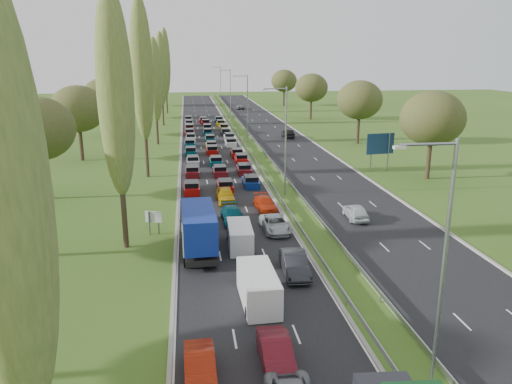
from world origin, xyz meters
TOP-DOWN VIEW (x-y plane):
  - ground at (4.50, 80.00)m, footprint 260.00×260.00m
  - near_carriageway at (-2.25, 82.50)m, footprint 10.50×215.00m
  - far_carriageway at (11.25, 82.50)m, footprint 10.50×215.00m
  - central_reservation at (4.50, 82.50)m, footprint 2.36×215.00m
  - lamp_columns at (4.50, 78.00)m, footprint 0.18×140.18m
  - poplar_row at (-11.50, 68.17)m, footprint 2.80×127.80m
  - woodland_left at (-22.00, 62.63)m, footprint 8.00×166.00m
  - woodland_right at (24.00, 66.67)m, footprint 8.00×153.00m
  - traffic_queue_fill at (-2.26, 77.56)m, footprint 9.14×68.51m
  - near_car_1 at (-6.00, 10.55)m, footprint 1.58×4.30m
  - near_car_2 at (-5.84, 33.37)m, footprint 2.41×5.15m
  - near_car_5 at (-2.17, 11.19)m, footprint 1.57×4.44m
  - near_car_7 at (-2.27, 34.09)m, footprint 2.12×4.87m
  - near_car_8 at (-2.39, 40.95)m, footprint 1.96×4.56m
  - near_car_9 at (1.09, 21.89)m, footprint 1.82×4.82m
  - near_car_10 at (1.28, 31.08)m, footprint 2.45×4.93m
  - near_car_11 at (1.38, 37.52)m, footprint 2.14×4.62m
  - far_car_0 at (9.56, 33.45)m, footprint 1.99×4.43m
  - far_car_1 at (12.80, 82.70)m, footprint 1.80×4.71m
  - far_car_2 at (9.39, 136.63)m, footprint 2.49×5.02m
  - blue_lorry at (-5.59, 27.30)m, footprint 2.49×8.96m
  - white_van_front at (-2.11, 18.17)m, footprint 2.10×5.36m
  - white_van_rear at (-2.26, 27.75)m, footprint 1.88×4.79m
  - info_sign at (-9.40, 31.79)m, footprint 1.46×0.54m
  - direction_sign at (19.40, 52.80)m, footprint 3.98×0.63m

SIDE VIEW (x-z plane):
  - ground at x=4.50m, z-range 0.00..0.00m
  - near_carriageway at x=-2.25m, z-range -0.02..0.02m
  - far_carriageway at x=11.25m, z-range -0.02..0.02m
  - traffic_queue_fill at x=-2.26m, z-range 0.04..0.84m
  - central_reservation at x=4.50m, z-range 0.39..0.71m
  - near_car_11 at x=1.38m, z-range 0.02..1.33m
  - near_car_10 at x=1.28m, z-range 0.02..1.36m
  - far_car_2 at x=9.39m, z-range 0.02..1.39m
  - near_car_7 at x=-2.27m, z-range 0.02..1.41m
  - near_car_1 at x=-6.00m, z-range 0.02..1.43m
  - near_car_2 at x=-5.84m, z-range 0.02..1.45m
  - near_car_5 at x=-2.17m, z-range 0.02..1.48m
  - far_car_0 at x=9.56m, z-range 0.02..1.50m
  - far_car_1 at x=12.80m, z-range 0.02..1.55m
  - near_car_8 at x=-2.39m, z-range 0.02..1.55m
  - near_car_9 at x=1.09m, z-range 0.02..1.59m
  - white_van_rear at x=-2.26m, z-range 0.03..1.95m
  - white_van_front at x=-2.11m, z-range 0.03..2.18m
  - info_sign at x=-9.40m, z-range 0.32..2.42m
  - blue_lorry at x=-5.59m, z-range 0.07..3.86m
  - direction_sign at x=19.40m, z-range 0.97..6.17m
  - lamp_columns at x=4.50m, z-range 0.00..12.00m
  - woodland_right at x=24.00m, z-range 2.13..13.23m
  - woodland_left at x=-22.00m, z-range 2.13..13.23m
  - poplar_row at x=-11.50m, z-range 1.17..23.61m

